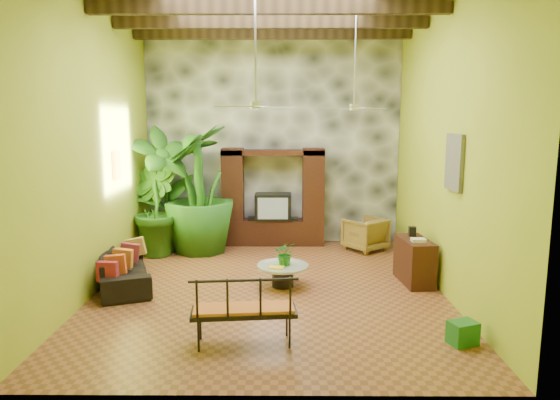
{
  "coord_description": "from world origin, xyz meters",
  "views": [
    {
      "loc": [
        0.24,
        -8.53,
        3.0
      ],
      "look_at": [
        0.18,
        0.2,
        1.56
      ],
      "focal_mm": 32.0,
      "sensor_mm": 36.0,
      "label": 1
    }
  ],
  "objects_px": {
    "wicker_armchair": "(365,234)",
    "iron_bench": "(243,307)",
    "coffee_table": "(283,272)",
    "ceiling_fan_front": "(256,92)",
    "green_bin": "(463,333)",
    "ceiling_fan_back": "(354,97)",
    "sofa": "(124,269)",
    "tall_plant_b": "(153,208)",
    "side_console": "(414,261)",
    "entertainment_center": "(273,205)",
    "tall_plant_c": "(199,189)",
    "tall_plant_a": "(164,189)"
  },
  "relations": [
    {
      "from": "green_bin",
      "to": "sofa",
      "type": "bearing_deg",
      "value": 155.92
    },
    {
      "from": "coffee_table",
      "to": "ceiling_fan_front",
      "type": "bearing_deg",
      "value": -131.5
    },
    {
      "from": "wicker_armchair",
      "to": "tall_plant_a",
      "type": "bearing_deg",
      "value": -35.89
    },
    {
      "from": "entertainment_center",
      "to": "sofa",
      "type": "relative_size",
      "value": 1.16
    },
    {
      "from": "ceiling_fan_front",
      "to": "side_console",
      "type": "relative_size",
      "value": 1.81
    },
    {
      "from": "ceiling_fan_front",
      "to": "side_console",
      "type": "xyz_separation_m",
      "value": [
        2.85,
        0.72,
        -2.99
      ]
    },
    {
      "from": "entertainment_center",
      "to": "tall_plant_b",
      "type": "bearing_deg",
      "value": -160.75
    },
    {
      "from": "side_console",
      "to": "green_bin",
      "type": "xyz_separation_m",
      "value": [
        0.0,
        -2.53,
        -0.25
      ]
    },
    {
      "from": "tall_plant_a",
      "to": "coffee_table",
      "type": "height_order",
      "value": "tall_plant_a"
    },
    {
      "from": "ceiling_fan_front",
      "to": "sofa",
      "type": "relative_size",
      "value": 0.9
    },
    {
      "from": "wicker_armchair",
      "to": "coffee_table",
      "type": "height_order",
      "value": "wicker_armchair"
    },
    {
      "from": "tall_plant_b",
      "to": "coffee_table",
      "type": "bearing_deg",
      "value": -36.85
    },
    {
      "from": "coffee_table",
      "to": "entertainment_center",
      "type": "bearing_deg",
      "value": 94.39
    },
    {
      "from": "sofa",
      "to": "side_console",
      "type": "height_order",
      "value": "side_console"
    },
    {
      "from": "tall_plant_a",
      "to": "wicker_armchair",
      "type": "bearing_deg",
      "value": 1.46
    },
    {
      "from": "ceiling_fan_back",
      "to": "green_bin",
      "type": "xyz_separation_m",
      "value": [
        1.05,
        -3.42,
        -3.24
      ]
    },
    {
      "from": "ceiling_fan_front",
      "to": "ceiling_fan_back",
      "type": "distance_m",
      "value": 2.41
    },
    {
      "from": "tall_plant_a",
      "to": "ceiling_fan_front",
      "type": "bearing_deg",
      "value": -52.38
    },
    {
      "from": "wicker_armchair",
      "to": "iron_bench",
      "type": "relative_size",
      "value": 0.57
    },
    {
      "from": "iron_bench",
      "to": "green_bin",
      "type": "bearing_deg",
      "value": -3.81
    },
    {
      "from": "tall_plant_a",
      "to": "tall_plant_b",
      "type": "xyz_separation_m",
      "value": [
        -0.18,
        -0.27,
        -0.39
      ]
    },
    {
      "from": "sofa",
      "to": "side_console",
      "type": "relative_size",
      "value": 2.02
    },
    {
      "from": "side_console",
      "to": "entertainment_center",
      "type": "bearing_deg",
      "value": 127.86
    },
    {
      "from": "tall_plant_c",
      "to": "ceiling_fan_front",
      "type": "bearing_deg",
      "value": -63.43
    },
    {
      "from": "ceiling_fan_back",
      "to": "green_bin",
      "type": "relative_size",
      "value": 5.18
    },
    {
      "from": "ceiling_fan_front",
      "to": "ceiling_fan_back",
      "type": "height_order",
      "value": "same"
    },
    {
      "from": "wicker_armchair",
      "to": "tall_plant_c",
      "type": "relative_size",
      "value": 0.29
    },
    {
      "from": "entertainment_center",
      "to": "sofa",
      "type": "bearing_deg",
      "value": -131.58
    },
    {
      "from": "ceiling_fan_back",
      "to": "coffee_table",
      "type": "xyz_separation_m",
      "value": [
        -1.37,
        -1.11,
        -3.15
      ]
    },
    {
      "from": "sofa",
      "to": "side_console",
      "type": "bearing_deg",
      "value": -108.46
    },
    {
      "from": "entertainment_center",
      "to": "tall_plant_a",
      "type": "xyz_separation_m",
      "value": [
        -2.43,
        -0.64,
        0.45
      ]
    },
    {
      "from": "sofa",
      "to": "green_bin",
      "type": "bearing_deg",
      "value": -134.33
    },
    {
      "from": "green_bin",
      "to": "ceiling_fan_back",
      "type": "bearing_deg",
      "value": 107.07
    },
    {
      "from": "coffee_table",
      "to": "side_console",
      "type": "bearing_deg",
      "value": 5.31
    },
    {
      "from": "green_bin",
      "to": "entertainment_center",
      "type": "bearing_deg",
      "value": 116.33
    },
    {
      "from": "tall_plant_b",
      "to": "side_console",
      "type": "bearing_deg",
      "value": -19.94
    },
    {
      "from": "tall_plant_b",
      "to": "entertainment_center",
      "type": "bearing_deg",
      "value": 19.25
    },
    {
      "from": "ceiling_fan_front",
      "to": "iron_bench",
      "type": "height_order",
      "value": "ceiling_fan_front"
    },
    {
      "from": "tall_plant_b",
      "to": "iron_bench",
      "type": "relative_size",
      "value": 1.44
    },
    {
      "from": "iron_bench",
      "to": "side_console",
      "type": "relative_size",
      "value": 1.4
    },
    {
      "from": "ceiling_fan_front",
      "to": "tall_plant_b",
      "type": "xyz_separation_m",
      "value": [
        -2.41,
        2.62,
        -2.37
      ]
    },
    {
      "from": "ceiling_fan_back",
      "to": "sofa",
      "type": "xyz_separation_m",
      "value": [
        -4.25,
        -1.05,
        -3.1
      ]
    },
    {
      "from": "sofa",
      "to": "wicker_armchair",
      "type": "xyz_separation_m",
      "value": [
        4.77,
        2.46,
        0.07
      ]
    },
    {
      "from": "wicker_armchair",
      "to": "green_bin",
      "type": "bearing_deg",
      "value": 58.9
    },
    {
      "from": "tall_plant_c",
      "to": "coffee_table",
      "type": "distance_m",
      "value": 3.23
    },
    {
      "from": "iron_bench",
      "to": "side_console",
      "type": "xyz_separation_m",
      "value": [
        2.93,
        2.62,
        -0.13
      ]
    },
    {
      "from": "tall_plant_a",
      "to": "tall_plant_c",
      "type": "height_order",
      "value": "tall_plant_c"
    },
    {
      "from": "entertainment_center",
      "to": "tall_plant_b",
      "type": "distance_m",
      "value": 2.77
    },
    {
      "from": "side_console",
      "to": "wicker_armchair",
      "type": "bearing_deg",
      "value": 97.63
    },
    {
      "from": "tall_plant_c",
      "to": "side_console",
      "type": "relative_size",
      "value": 2.78
    }
  ]
}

